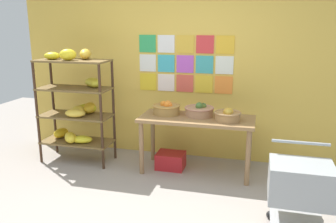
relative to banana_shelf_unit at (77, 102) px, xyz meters
name	(u,v)px	position (x,y,z in m)	size (l,w,h in m)	color
ground	(131,220)	(1.25, -1.31, -0.85)	(9.77, 9.77, 0.00)	gray
back_wall_with_art	(176,61)	(1.26, 0.61, 0.53)	(4.65, 0.07, 2.76)	gold
banana_shelf_unit	(77,102)	(0.00, 0.00, 0.00)	(0.99, 0.54, 1.58)	#3C2618
display_table	(197,125)	(1.66, 0.03, -0.21)	(1.45, 0.62, 0.74)	olive
fruit_basket_back_left	(166,109)	(1.25, 0.10, -0.04)	(0.37, 0.37, 0.18)	#A57D3F
fruit_basket_left	(228,115)	(2.06, -0.03, -0.04)	(0.33, 0.33, 0.17)	#A37A4A
fruit_basket_back_right	(199,110)	(1.68, 0.13, -0.04)	(0.38, 0.38, 0.17)	#AC7D5A
produce_crate_under_table	(171,160)	(1.32, 0.05, -0.74)	(0.37, 0.29, 0.22)	#AE1D20
shopping_cart	(300,185)	(2.82, -1.10, -0.38)	(0.56, 0.48, 0.81)	black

